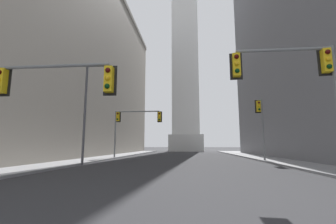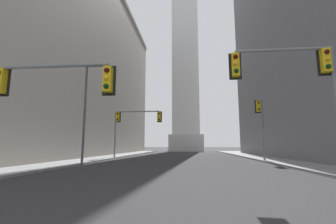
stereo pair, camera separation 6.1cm
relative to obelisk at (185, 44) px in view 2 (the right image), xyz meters
name	(u,v)px [view 2 (the right image)]	position (x,y,z in m)	size (l,w,h in m)	color
sidewalk_left	(79,160)	(-10.32, -38.21, -30.07)	(5.00, 71.65, 0.15)	gray
sidewalk_right	(291,162)	(10.32, -38.21, -30.07)	(5.00, 71.65, 0.15)	gray
building_left	(26,62)	(-24.88, -28.70, -15.49)	(27.83, 55.86, 29.29)	gray
obelisk	(185,44)	(0.00, 0.00, 0.00)	(8.81, 8.81, 62.44)	silver
traffic_light_near_right	(299,77)	(5.93, -50.13, -25.51)	(4.77, 0.52, 6.09)	slate
traffic_light_mid_right	(261,120)	(7.97, -37.69, -26.11)	(0.79, 0.51, 6.13)	slate
traffic_light_mid_left	(131,122)	(-6.16, -33.84, -25.71)	(5.94, 0.52, 5.77)	slate
traffic_light_near_left	(35,91)	(-5.70, -51.67, -26.24)	(5.67, 0.51, 5.09)	slate
street_lamp	(89,103)	(-7.45, -42.65, -25.00)	(2.54, 0.36, 8.48)	#4C4C51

